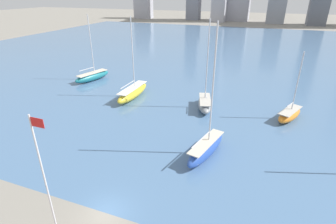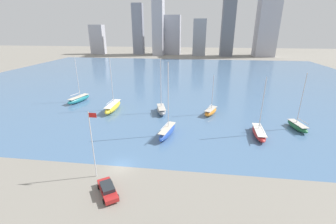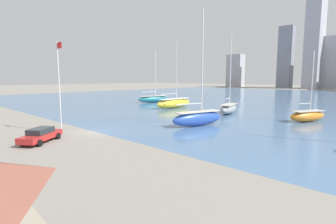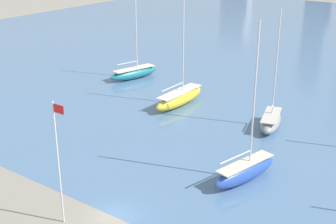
{
  "view_description": "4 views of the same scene",
  "coord_description": "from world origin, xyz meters",
  "px_view_note": "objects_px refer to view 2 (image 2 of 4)",
  "views": [
    {
      "loc": [
        11.52,
        -14.57,
        18.43
      ],
      "look_at": [
        -1.31,
        19.35,
        1.53
      ],
      "focal_mm": 28.0,
      "sensor_mm": 36.0,
      "label": 1
    },
    {
      "loc": [
        12.05,
        -30.9,
        21.88
      ],
      "look_at": [
        5.99,
        16.18,
        4.07
      ],
      "focal_mm": 24.0,
      "sensor_mm": 36.0,
      "label": 2
    },
    {
      "loc": [
        28.19,
        -16.64,
        6.58
      ],
      "look_at": [
        3.6,
        8.96,
        1.98
      ],
      "focal_mm": 28.0,
      "sensor_mm": 36.0,
      "label": 3
    },
    {
      "loc": [
        23.76,
        -25.09,
        22.95
      ],
      "look_at": [
        -3.81,
        13.37,
        4.58
      ],
      "focal_mm": 50.0,
      "sensor_mm": 36.0,
      "label": 4
    }
  ],
  "objects_px": {
    "sailboat_blue": "(167,131)",
    "sailboat_orange": "(211,111)",
    "sailboat_teal": "(79,99)",
    "sailboat_red": "(259,132)",
    "sailboat_gray": "(161,110)",
    "parked_sedan_red": "(108,189)",
    "sailboat_yellow": "(113,107)",
    "sailboat_green": "(297,126)",
    "flag_pole": "(93,143)"
  },
  "relations": [
    {
      "from": "sailboat_blue",
      "to": "sailboat_orange",
      "type": "relative_size",
      "value": 1.48
    },
    {
      "from": "sailboat_orange",
      "to": "sailboat_teal",
      "type": "bearing_deg",
      "value": -163.85
    },
    {
      "from": "sailboat_orange",
      "to": "sailboat_red",
      "type": "height_order",
      "value": "sailboat_red"
    },
    {
      "from": "sailboat_orange",
      "to": "sailboat_red",
      "type": "bearing_deg",
      "value": -25.94
    },
    {
      "from": "sailboat_orange",
      "to": "sailboat_red",
      "type": "distance_m",
      "value": 15.11
    },
    {
      "from": "sailboat_gray",
      "to": "parked_sedan_red",
      "type": "height_order",
      "value": "sailboat_gray"
    },
    {
      "from": "sailboat_yellow",
      "to": "parked_sedan_red",
      "type": "xyz_separation_m",
      "value": [
        11.3,
        -32.67,
        -0.36
      ]
    },
    {
      "from": "sailboat_green",
      "to": "sailboat_red",
      "type": "xyz_separation_m",
      "value": [
        -9.6,
        -4.63,
        -0.04
      ]
    },
    {
      "from": "flag_pole",
      "to": "sailboat_yellow",
      "type": "xyz_separation_m",
      "value": [
        -8.06,
        29.04,
        -4.77
      ]
    },
    {
      "from": "sailboat_orange",
      "to": "sailboat_red",
      "type": "relative_size",
      "value": 0.83
    },
    {
      "from": "sailboat_orange",
      "to": "parked_sedan_red",
      "type": "distance_m",
      "value": 36.71
    },
    {
      "from": "flag_pole",
      "to": "parked_sedan_red",
      "type": "height_order",
      "value": "flag_pole"
    },
    {
      "from": "sailboat_teal",
      "to": "parked_sedan_red",
      "type": "height_order",
      "value": "sailboat_teal"
    },
    {
      "from": "sailboat_gray",
      "to": "sailboat_teal",
      "type": "xyz_separation_m",
      "value": [
        -27.21,
        6.33,
        -0.03
      ]
    },
    {
      "from": "sailboat_yellow",
      "to": "parked_sedan_red",
      "type": "relative_size",
      "value": 2.77
    },
    {
      "from": "sailboat_blue",
      "to": "sailboat_orange",
      "type": "height_order",
      "value": "sailboat_blue"
    },
    {
      "from": "sailboat_gray",
      "to": "sailboat_green",
      "type": "height_order",
      "value": "sailboat_gray"
    },
    {
      "from": "sailboat_blue",
      "to": "sailboat_gray",
      "type": "bearing_deg",
      "value": 117.47
    },
    {
      "from": "sailboat_blue",
      "to": "sailboat_red",
      "type": "relative_size",
      "value": 1.23
    },
    {
      "from": "sailboat_blue",
      "to": "parked_sedan_red",
      "type": "height_order",
      "value": "sailboat_blue"
    },
    {
      "from": "sailboat_gray",
      "to": "sailboat_blue",
      "type": "relative_size",
      "value": 0.93
    },
    {
      "from": "flag_pole",
      "to": "sailboat_teal",
      "type": "relative_size",
      "value": 0.77
    },
    {
      "from": "flag_pole",
      "to": "sailboat_blue",
      "type": "relative_size",
      "value": 0.69
    },
    {
      "from": "sailboat_red",
      "to": "sailboat_teal",
      "type": "bearing_deg",
      "value": 163.82
    },
    {
      "from": "sailboat_yellow",
      "to": "sailboat_orange",
      "type": "distance_m",
      "value": 27.1
    },
    {
      "from": "sailboat_blue",
      "to": "sailboat_red",
      "type": "xyz_separation_m",
      "value": [
        19.54,
        2.75,
        -0.3
      ]
    },
    {
      "from": "sailboat_blue",
      "to": "parked_sedan_red",
      "type": "xyz_separation_m",
      "value": [
        -5.93,
        -18.78,
        -0.37
      ]
    },
    {
      "from": "sailboat_green",
      "to": "sailboat_blue",
      "type": "distance_m",
      "value": 30.06
    },
    {
      "from": "flag_pole",
      "to": "parked_sedan_red",
      "type": "xyz_separation_m",
      "value": [
        3.24,
        -3.63,
        -5.13
      ]
    },
    {
      "from": "sailboat_yellow",
      "to": "flag_pole",
      "type": "bearing_deg",
      "value": -73.76
    },
    {
      "from": "sailboat_orange",
      "to": "parked_sedan_red",
      "type": "bearing_deg",
      "value": -91.24
    },
    {
      "from": "sailboat_green",
      "to": "sailboat_orange",
      "type": "height_order",
      "value": "sailboat_green"
    },
    {
      "from": "sailboat_blue",
      "to": "sailboat_green",
      "type": "bearing_deg",
      "value": 27.68
    },
    {
      "from": "sailboat_gray",
      "to": "parked_sedan_red",
      "type": "relative_size",
      "value": 2.79
    },
    {
      "from": "sailboat_yellow",
      "to": "sailboat_teal",
      "type": "bearing_deg",
      "value": 155.84
    },
    {
      "from": "flag_pole",
      "to": "sailboat_gray",
      "type": "distance_m",
      "value": 29.89
    },
    {
      "from": "sailboat_yellow",
      "to": "sailboat_green",
      "type": "distance_m",
      "value": 46.83
    },
    {
      "from": "sailboat_green",
      "to": "sailboat_orange",
      "type": "xyz_separation_m",
      "value": [
        -19.28,
        6.98,
        0.05
      ]
    },
    {
      "from": "sailboat_green",
      "to": "parked_sedan_red",
      "type": "xyz_separation_m",
      "value": [
        -35.07,
        -26.15,
        -0.12
      ]
    },
    {
      "from": "sailboat_green",
      "to": "sailboat_blue",
      "type": "xyz_separation_m",
      "value": [
        -29.14,
        -7.38,
        0.26
      ]
    },
    {
      "from": "sailboat_gray",
      "to": "sailboat_orange",
      "type": "distance_m",
      "value": 13.32
    },
    {
      "from": "sailboat_blue",
      "to": "sailboat_teal",
      "type": "distance_m",
      "value": 36.66
    },
    {
      "from": "sailboat_yellow",
      "to": "sailboat_blue",
      "type": "bearing_deg",
      "value": -38.16
    },
    {
      "from": "sailboat_red",
      "to": "parked_sedan_red",
      "type": "bearing_deg",
      "value": -136.89
    },
    {
      "from": "sailboat_orange",
      "to": "sailboat_gray",
      "type": "bearing_deg",
      "value": -153.3
    },
    {
      "from": "flag_pole",
      "to": "sailboat_teal",
      "type": "height_order",
      "value": "sailboat_teal"
    },
    {
      "from": "sailboat_blue",
      "to": "sailboat_yellow",
      "type": "bearing_deg",
      "value": 154.59
    },
    {
      "from": "sailboat_blue",
      "to": "sailboat_teal",
      "type": "relative_size",
      "value": 1.12
    },
    {
      "from": "flag_pole",
      "to": "sailboat_orange",
      "type": "height_order",
      "value": "flag_pole"
    },
    {
      "from": "sailboat_yellow",
      "to": "sailboat_gray",
      "type": "bearing_deg",
      "value": 0.28
    }
  ]
}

